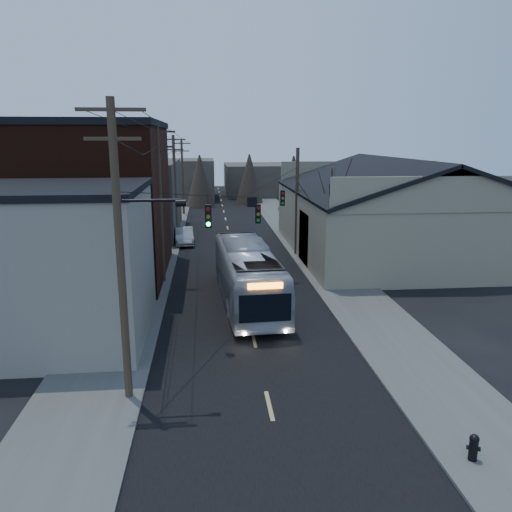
{
  "coord_description": "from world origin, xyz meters",
  "views": [
    {
      "loc": [
        -2.0,
        -13.79,
        9.22
      ],
      "look_at": [
        0.53,
        12.33,
        3.0
      ],
      "focal_mm": 35.0,
      "sensor_mm": 36.0,
      "label": 1
    }
  ],
  "objects": [
    {
      "name": "ground",
      "position": [
        0.0,
        0.0,
        0.0
      ],
      "size": [
        160.0,
        160.0,
        0.0
      ],
      "primitive_type": "plane",
      "color": "black",
      "rests_on": "ground"
    },
    {
      "name": "utility_lines",
      "position": [
        -3.11,
        24.14,
        4.95
      ],
      "size": [
        11.24,
        45.28,
        10.5
      ],
      "color": "#382B1E",
      "rests_on": "ground"
    },
    {
      "name": "bus",
      "position": [
        0.15,
        13.36,
        1.66
      ],
      "size": [
        3.44,
        12.04,
        3.32
      ],
      "primitive_type": "imported",
      "rotation": [
        0.0,
        0.0,
        3.2
      ],
      "color": "#A6AAB2",
      "rests_on": "ground"
    },
    {
      "name": "building_clapboard",
      "position": [
        -9.0,
        9.0,
        3.5
      ],
      "size": [
        8.0,
        8.0,
        7.0
      ],
      "primitive_type": "cube",
      "color": "gray",
      "rests_on": "ground"
    },
    {
      "name": "warehouse",
      "position": [
        13.0,
        25.0,
        2.7
      ],
      "size": [
        16.16,
        20.6,
        7.73
      ],
      "color": "gray",
      "rests_on": "ground"
    },
    {
      "name": "bare_tree",
      "position": [
        6.5,
        20.0,
        3.6
      ],
      "size": [
        0.4,
        0.4,
        7.2
      ],
      "primitive_type": "cone",
      "color": "black",
      "rests_on": "ground"
    },
    {
      "name": "fire_hydrant",
      "position": [
        5.48,
        -1.73,
        0.56
      ],
      "size": [
        0.4,
        0.28,
        0.82
      ],
      "rotation": [
        0.0,
        0.0,
        -0.4
      ],
      "color": "black",
      "rests_on": "sidewalk_right"
    },
    {
      "name": "sidewalk_right",
      "position": [
        6.5,
        30.0,
        0.06
      ],
      "size": [
        4.0,
        110.0,
        0.12
      ],
      "primitive_type": "cube",
      "color": "#474744",
      "rests_on": "ground"
    },
    {
      "name": "sidewalk_left",
      "position": [
        -6.5,
        30.0,
        0.06
      ],
      "size": [
        4.0,
        110.0,
        0.12
      ],
      "primitive_type": "cube",
      "color": "#474744",
      "rests_on": "ground"
    },
    {
      "name": "building_far_left",
      "position": [
        -6.0,
        65.0,
        3.0
      ],
      "size": [
        10.0,
        12.0,
        6.0
      ],
      "primitive_type": "cube",
      "color": "#38332D",
      "rests_on": "ground"
    },
    {
      "name": "road_surface",
      "position": [
        0.0,
        30.0,
        0.01
      ],
      "size": [
        9.0,
        110.0,
        0.02
      ],
      "primitive_type": "cube",
      "color": "black",
      "rests_on": "ground"
    },
    {
      "name": "building_far_right",
      "position": [
        7.0,
        70.0,
        2.5
      ],
      "size": [
        12.0,
        14.0,
        5.0
      ],
      "primitive_type": "cube",
      "color": "#38332D",
      "rests_on": "ground"
    },
    {
      "name": "building_left_far",
      "position": [
        -9.5,
        36.0,
        3.5
      ],
      "size": [
        9.0,
        14.0,
        7.0
      ],
      "primitive_type": "cube",
      "color": "#38332D",
      "rests_on": "ground"
    },
    {
      "name": "building_brick",
      "position": [
        -10.0,
        20.0,
        5.0
      ],
      "size": [
        10.0,
        12.0,
        10.0
      ],
      "primitive_type": "cube",
      "color": "black",
      "rests_on": "ground"
    },
    {
      "name": "parked_car",
      "position": [
        -4.17,
        30.22,
        0.73
      ],
      "size": [
        1.89,
        4.55,
        1.46
      ],
      "primitive_type": "imported",
      "rotation": [
        0.0,
        0.0,
        0.08
      ],
      "color": "#95999C",
      "rests_on": "ground"
    }
  ]
}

